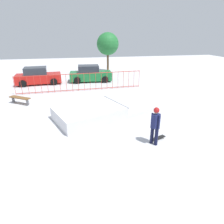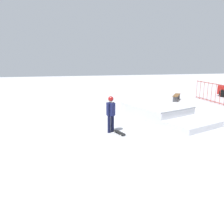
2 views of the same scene
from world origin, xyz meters
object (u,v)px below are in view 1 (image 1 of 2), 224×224
object	(u,v)px
parked_car_green	(90,74)
parked_car_red	(38,77)
park_bench	(20,99)
skater	(155,123)
skate_ramp	(97,112)
skateboard	(158,138)
distant_tree	(108,44)

from	to	relation	value
parked_car_green	parked_car_red	bearing A→B (deg)	-175.17
parked_car_red	park_bench	bearing A→B (deg)	-99.01
skater	skate_ramp	bearing A→B (deg)	-92.47
skateboard	park_bench	distance (m)	9.76
skateboard	distant_tree	xyz separation A→B (m)	(0.74, 16.83, 3.27)
skater	parked_car_green	bearing A→B (deg)	-116.94
skateboard	parked_car_red	distance (m)	13.96
distant_tree	skateboard	bearing A→B (deg)	-92.53
park_bench	parked_car_green	distance (m)	7.96
park_bench	parked_car_green	xyz separation A→B (m)	(5.43, 5.81, 0.37)
skateboard	park_bench	xyz separation A→B (m)	(-7.32, 6.44, 0.28)
skate_ramp	skateboard	distance (m)	3.94
skateboard	parked_car_green	distance (m)	12.42
skate_ramp	skateboard	size ratio (longest dim) A/B	7.28
skater	parked_car_green	distance (m)	12.69
parked_car_green	distant_tree	distance (m)	5.89
skate_ramp	park_bench	world-z (taller)	skate_ramp
skater	parked_car_red	world-z (taller)	skater
skateboard	distant_tree	bearing A→B (deg)	-111.98
parked_car_red	distant_tree	distance (m)	9.33
skate_ramp	skateboard	bearing A→B (deg)	-73.19
skate_ramp	park_bench	bearing A→B (deg)	123.93
skater	parked_car_green	xyz separation A→B (m)	(-1.54, 12.59, -0.28)
skate_ramp	parked_car_red	world-z (taller)	parked_car_red
distant_tree	skater	bearing A→B (deg)	-93.66
skate_ramp	skater	world-z (taller)	skater
skater	skateboard	distance (m)	1.05
parked_car_red	skateboard	bearing A→B (deg)	-64.98
parked_car_green	skateboard	bearing A→B (deg)	-77.91
skateboard	park_bench	world-z (taller)	park_bench
skateboard	parked_car_red	bearing A→B (deg)	-79.88
skateboard	parked_car_red	size ratio (longest dim) A/B	0.19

